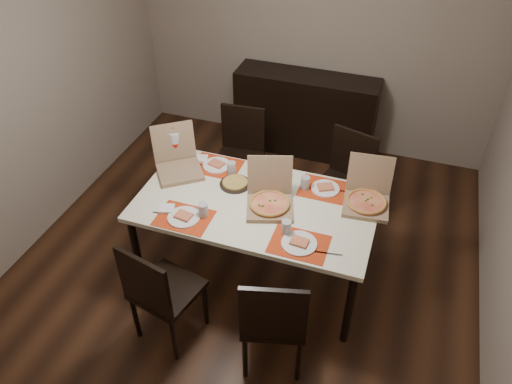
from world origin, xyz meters
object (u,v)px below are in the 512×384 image
chair_near_left (159,291)px  soda_bottle (175,145)px  sideboard (305,114)px  dining_table (256,209)px  chair_near_right (273,318)px  pizza_box_center (270,200)px  chair_far_right (345,178)px  dip_bowl (281,194)px  chair_far_left (240,151)px

chair_near_left → soda_bottle: size_ratio=2.98×
sideboard → dining_table: size_ratio=0.83×
chair_near_right → pizza_box_center: size_ratio=2.02×
sideboard → chair_far_right: chair_far_right is taller
chair_near_right → dip_bowl: bearing=104.2°
pizza_box_center → soda_bottle: 1.00m
dining_table → chair_near_right: (0.40, -0.80, -0.17)m
sideboard → soda_bottle: 1.80m
chair_far_right → pizza_box_center: pizza_box_center is taller
chair_far_right → soda_bottle: size_ratio=2.98×
chair_near_right → chair_far_left: same height
dip_bowl → soda_bottle: (-0.99, 0.19, 0.12)m
sideboard → dining_table: sideboard is taller
chair_near_left → soda_bottle: 1.29m
dip_bowl → soda_bottle: soda_bottle is taller
dining_table → chair_near_left: chair_near_left is taller
chair_far_right → soda_bottle: (-1.37, -0.52, 0.37)m
chair_near_left → dip_bowl: (0.57, 0.98, 0.25)m
dining_table → chair_far_right: (0.54, 0.85, -0.17)m
dining_table → chair_far_right: 1.02m
chair_far_left → dip_bowl: chair_far_left is taller
dining_table → chair_far_left: size_ratio=1.94×
chair_far_right → dip_bowl: (-0.39, -0.71, 0.25)m
chair_near_left → pizza_box_center: size_ratio=2.02×
dining_table → chair_near_right: bearing=-63.7°
dip_bowl → soda_bottle: size_ratio=0.38×
sideboard → chair_near_left: (-0.31, -2.76, 0.06)m
chair_near_right → pizza_box_center: pizza_box_center is taller
chair_far_right → chair_near_left: bearing=-119.5°
sideboard → chair_far_left: size_ratio=1.61×
chair_near_right → chair_far_left: size_ratio=1.00×
dining_table → chair_far_right: chair_far_right is taller
sideboard → soda_bottle: (-0.73, -1.59, 0.43)m
chair_far_left → chair_far_right: (1.02, -0.09, 0.00)m
soda_bottle → chair_near_right: bearing=-42.7°
sideboard → pizza_box_center: 1.97m
dining_table → soda_bottle: size_ratio=5.76×
chair_far_right → dip_bowl: 0.84m
sideboard → chair_near_left: chair_near_left is taller
dining_table → dip_bowl: bearing=41.9°
chair_far_right → dip_bowl: bearing=-118.7°
chair_far_left → soda_bottle: size_ratio=2.98×
dining_table → chair_near_left: (-0.41, -0.84, -0.17)m
chair_near_left → pizza_box_center: bearing=58.1°
pizza_box_center → soda_bottle: pizza_box_center is taller
chair_near_left → chair_far_left: bearing=92.3°
pizza_box_center → dip_bowl: pizza_box_center is taller
sideboard → dip_bowl: 1.83m
chair_far_right → dining_table: bearing=-122.7°
dining_table → pizza_box_center: pizza_box_center is taller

